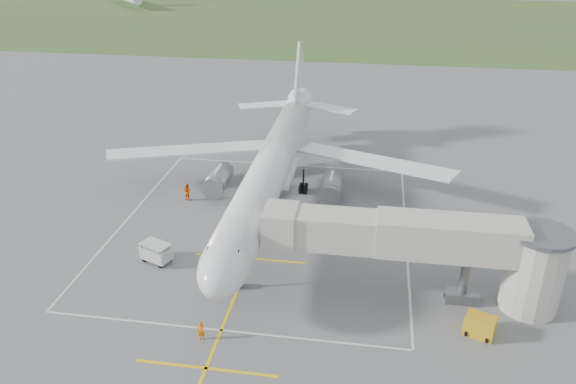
% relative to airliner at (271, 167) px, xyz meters
% --- Properties ---
extents(ground, '(700.00, 700.00, 0.00)m').
position_rel_airliner_xyz_m(ground, '(0.00, -0.75, -4.39)').
color(ground, '#5A5A5D').
rests_on(ground, ground).
extents(grass_strip, '(700.00, 120.00, 0.02)m').
position_rel_airliner_xyz_m(grass_strip, '(0.00, 129.25, -4.38)').
color(grass_strip, '#345726').
rests_on(grass_strip, ground).
extents(apron_markings, '(28.20, 60.00, 0.01)m').
position_rel_airliner_xyz_m(apron_markings, '(0.00, -6.57, -4.38)').
color(apron_markings, yellow).
rests_on(apron_markings, ground).
extents(airliner, '(38.93, 46.75, 13.52)m').
position_rel_airliner_xyz_m(airliner, '(0.00, 0.00, 0.00)').
color(airliner, silver).
rests_on(airliner, ground).
extents(jet_bridge, '(23.40, 5.00, 7.20)m').
position_rel_airliner_xyz_m(jet_bridge, '(15.72, -14.25, 0.35)').
color(jet_bridge, '#A5A295').
rests_on(jet_bridge, ground).
extents(gpu_unit, '(2.48, 2.10, 1.59)m').
position_rel_airliner_xyz_m(gpu_unit, '(18.79, -18.27, -3.61)').
color(gpu_unit, gold).
rests_on(gpu_unit, ground).
extents(baggage_cart, '(3.04, 2.47, 1.84)m').
position_rel_airliner_xyz_m(baggage_cart, '(-8.10, -12.51, -3.45)').
color(baggage_cart, silver).
rests_on(baggage_cart, ground).
extents(ramp_worker_nose, '(0.58, 0.39, 1.58)m').
position_rel_airliner_xyz_m(ramp_worker_nose, '(-1.14, -21.94, -3.60)').
color(ramp_worker_nose, orange).
rests_on(ramp_worker_nose, ground).
extents(ramp_worker_wing, '(1.10, 0.96, 1.92)m').
position_rel_airliner_xyz_m(ramp_worker_wing, '(-9.33, -0.10, -3.43)').
color(ramp_worker_wing, '#F35207').
rests_on(ramp_worker_wing, ground).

